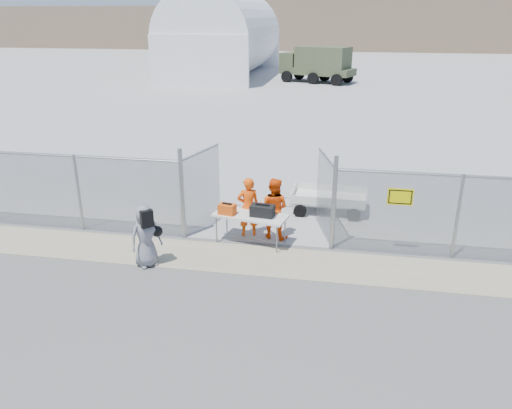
% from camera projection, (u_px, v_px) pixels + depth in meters
% --- Properties ---
extents(ground, '(160.00, 160.00, 0.00)m').
position_uv_depth(ground, '(241.00, 279.00, 11.54)').
color(ground, '#4E4D4D').
extents(tarmac_inside, '(160.00, 80.00, 0.01)m').
position_uv_depth(tarmac_inside, '(326.00, 75.00, 50.15)').
color(tarmac_inside, '#9D9D9D').
rests_on(tarmac_inside, ground).
extents(dirt_strip, '(44.00, 1.60, 0.01)m').
position_uv_depth(dirt_strip, '(249.00, 259.00, 12.46)').
color(dirt_strip, tan).
rests_on(dirt_strip, ground).
extents(distant_hills, '(140.00, 6.00, 9.00)m').
position_uv_depth(distant_hills, '(369.00, 22.00, 80.80)').
color(distant_hills, '#7F684F').
rests_on(distant_hills, ground).
extents(chain_link_fence, '(40.00, 0.20, 2.20)m').
position_uv_depth(chain_link_fence, '(256.00, 205.00, 12.99)').
color(chain_link_fence, gray).
rests_on(chain_link_fence, ground).
extents(quonset_hangar, '(9.00, 18.00, 8.00)m').
position_uv_depth(quonset_hangar, '(224.00, 33.00, 48.53)').
color(quonset_hangar, white).
rests_on(quonset_hangar, ground).
extents(folding_table, '(2.05, 1.18, 0.82)m').
position_uv_depth(folding_table, '(251.00, 229.00, 13.24)').
color(folding_table, silver).
rests_on(folding_table, ground).
extents(orange_bag, '(0.48, 0.36, 0.27)m').
position_uv_depth(orange_bag, '(227.00, 209.00, 13.09)').
color(orange_bag, '#EB520F').
rests_on(orange_bag, folding_table).
extents(black_duffel, '(0.65, 0.43, 0.29)m').
position_uv_depth(black_duffel, '(262.00, 211.00, 12.95)').
color(black_duffel, black).
rests_on(black_duffel, folding_table).
extents(security_worker_left, '(0.70, 0.56, 1.67)m').
position_uv_depth(security_worker_left, '(248.00, 207.00, 13.55)').
color(security_worker_left, '#FC4E09').
rests_on(security_worker_left, ground).
extents(security_worker_right, '(0.95, 0.81, 1.70)m').
position_uv_depth(security_worker_right, '(274.00, 208.00, 13.43)').
color(security_worker_right, '#FC4E09').
rests_on(security_worker_right, ground).
extents(visitor, '(0.89, 0.88, 1.55)m').
position_uv_depth(visitor, '(146.00, 236.00, 11.92)').
color(visitor, slate).
rests_on(visitor, ground).
extents(utility_trailer, '(2.99, 1.63, 0.71)m').
position_uv_depth(utility_trailer, '(329.00, 201.00, 15.38)').
color(utility_trailer, silver).
rests_on(utility_trailer, ground).
extents(military_truck, '(6.90, 4.56, 3.09)m').
position_uv_depth(military_truck, '(318.00, 65.00, 44.07)').
color(military_truck, '#474F32').
rests_on(military_truck, ground).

